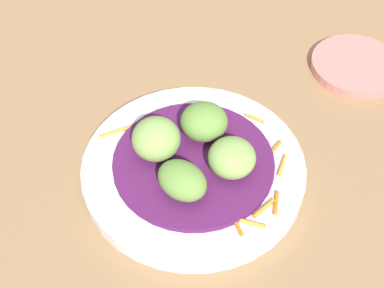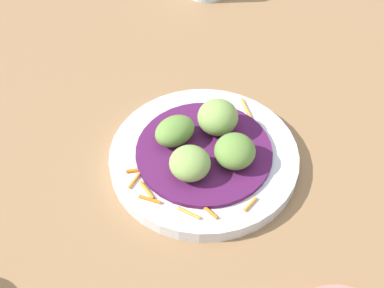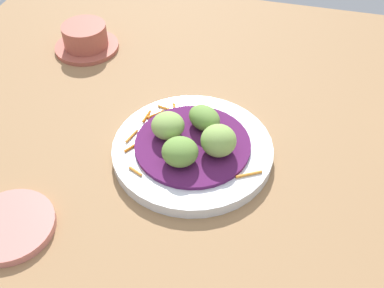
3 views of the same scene
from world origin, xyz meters
TOP-DOWN VIEW (x-y plane):
  - table_surface at (0.00, 0.00)cm, footprint 110.00×110.00cm
  - main_plate at (2.73, -4.78)cm, footprint 23.41×23.41cm
  - cabbage_bed at (2.73, -4.78)cm, footprint 16.81×16.81cm
  - carrot_garnish at (7.23, -5.78)cm, footprint 20.30×15.99cm
  - guac_scoop_left at (6.63, -5.54)cm, footprint 5.71×5.73cm
  - guac_scoop_center at (3.50, -0.88)cm, footprint 5.63×5.52cm
  - guac_scoop_right at (-1.16, -4.01)cm, footprint 6.44×6.49cm
  - guac_scoop_back at (1.97, -8.67)cm, footprint 6.64×6.37cm
  - side_plate_small at (21.66, 13.82)cm, footprint 11.23×11.23cm
  - terracotta_bowl at (29.44, -27.09)cm, footprint 12.06×12.06cm

SIDE VIEW (x-z plane):
  - table_surface at x=0.00cm, z-range 0.00..2.00cm
  - side_plate_small at x=21.66cm, z-range 2.00..3.16cm
  - main_plate at x=2.73cm, z-range 2.00..3.77cm
  - carrot_garnish at x=7.23cm, z-range 3.77..4.17cm
  - cabbage_bed at x=2.73cm, z-range 3.77..4.36cm
  - terracotta_bowl at x=29.44cm, z-range 1.68..6.63cm
  - guac_scoop_back at x=1.97cm, z-range 4.36..7.62cm
  - guac_scoop_left at x=6.63cm, z-range 4.36..7.96cm
  - guac_scoop_center at x=3.50cm, z-range 4.36..7.97cm
  - guac_scoop_right at x=-1.16cm, z-range 4.36..8.62cm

